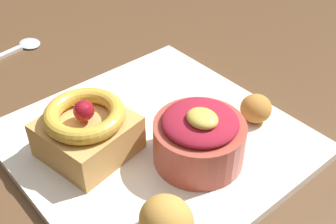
# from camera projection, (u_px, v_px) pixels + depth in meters

# --- Properties ---
(dining_table) EXTENTS (1.53, 1.05, 0.73)m
(dining_table) POSITION_uv_depth(u_px,v_px,m) (178.00, 147.00, 0.63)
(dining_table) COLOR brown
(dining_table) RESTS_ON ground_plane
(front_plate) EXTENTS (0.31, 0.31, 0.01)m
(front_plate) POSITION_uv_depth(u_px,v_px,m) (155.00, 141.00, 0.51)
(front_plate) COLOR white
(front_plate) RESTS_ON dining_table
(cake_slice) EXTENTS (0.10, 0.11, 0.07)m
(cake_slice) POSITION_uv_depth(u_px,v_px,m) (87.00, 130.00, 0.47)
(cake_slice) COLOR tan
(cake_slice) RESTS_ON front_plate
(berry_ramekin) EXTENTS (0.10, 0.10, 0.07)m
(berry_ramekin) POSITION_uv_depth(u_px,v_px,m) (199.00, 137.00, 0.46)
(berry_ramekin) COLOR #B24C3D
(berry_ramekin) RESTS_ON front_plate
(fritter_front) EXTENTS (0.05, 0.05, 0.05)m
(fritter_front) POSITION_uv_depth(u_px,v_px,m) (166.00, 221.00, 0.38)
(fritter_front) COLOR gold
(fritter_front) RESTS_ON front_plate
(fritter_middle) EXTENTS (0.04, 0.04, 0.03)m
(fritter_middle) POSITION_uv_depth(u_px,v_px,m) (256.00, 108.00, 0.52)
(fritter_middle) COLOR #BC7F38
(fritter_middle) RESTS_ON front_plate
(spoon) EXTENTS (0.04, 0.13, 0.00)m
(spoon) POSITION_uv_depth(u_px,v_px,m) (15.00, 50.00, 0.69)
(spoon) COLOR silver
(spoon) RESTS_ON dining_table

